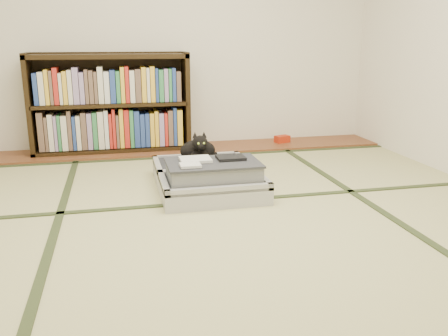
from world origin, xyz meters
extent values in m
plane|color=tan|center=(0.00, 0.00, 0.00)|extent=(4.50, 4.50, 0.00)
cube|color=brown|center=(0.00, 2.00, 0.01)|extent=(4.00, 0.50, 0.02)
cube|color=#AF260E|center=(1.05, 2.03, 0.06)|extent=(0.17, 0.13, 0.07)
plane|color=silver|center=(0.00, 2.25, 1.20)|extent=(4.00, 0.00, 4.00)
cube|color=#2D381E|center=(-1.00, 0.00, 0.00)|extent=(0.05, 4.50, 0.01)
cube|color=#2D381E|center=(1.00, 0.00, 0.00)|extent=(0.05, 4.50, 0.01)
cube|color=#2D381E|center=(0.00, 0.40, 0.00)|extent=(4.00, 0.05, 0.01)
cube|color=#2D381E|center=(0.00, 1.70, 0.00)|extent=(4.00, 0.05, 0.01)
cube|color=black|center=(-1.38, 2.07, 0.47)|extent=(0.04, 0.34, 0.95)
cube|color=black|center=(0.06, 2.07, 0.47)|extent=(0.04, 0.34, 0.95)
cube|color=black|center=(-0.66, 2.07, 0.03)|extent=(1.48, 0.34, 0.04)
cube|color=black|center=(-0.66, 2.07, 0.91)|extent=(1.48, 0.34, 0.04)
cube|color=black|center=(-0.66, 2.07, 0.47)|extent=(1.42, 0.34, 0.03)
cube|color=black|center=(-0.66, 2.23, 0.47)|extent=(1.48, 0.02, 0.95)
cube|color=gray|center=(-0.66, 2.05, 0.25)|extent=(1.33, 0.24, 0.40)
cube|color=gray|center=(-0.66, 2.05, 0.66)|extent=(1.33, 0.24, 0.36)
cube|color=#A4A4A9|center=(0.00, 0.48, 0.06)|extent=(0.72, 0.48, 0.12)
cube|color=#29292F|center=(0.00, 0.48, 0.09)|extent=(0.64, 0.40, 0.09)
cube|color=#A4A4A9|center=(0.00, 0.26, 0.13)|extent=(0.72, 0.04, 0.05)
cube|color=#A4A4A9|center=(0.00, 0.70, 0.13)|extent=(0.72, 0.04, 0.05)
cube|color=#A4A4A9|center=(-0.33, 0.48, 0.13)|extent=(0.04, 0.48, 0.05)
cube|color=#A4A4A9|center=(0.34, 0.48, 0.13)|extent=(0.04, 0.48, 0.05)
cube|color=#A4A4A9|center=(0.00, 0.96, 0.06)|extent=(0.72, 0.48, 0.12)
cube|color=#29292F|center=(0.00, 0.96, 0.09)|extent=(0.64, 0.40, 0.09)
cube|color=#A4A4A9|center=(0.00, 0.74, 0.13)|extent=(0.72, 0.04, 0.05)
cube|color=#A4A4A9|center=(0.00, 1.18, 0.13)|extent=(0.72, 0.04, 0.05)
cube|color=#A4A4A9|center=(-0.33, 0.96, 0.13)|extent=(0.04, 0.48, 0.05)
cube|color=#A4A4A9|center=(0.34, 0.96, 0.13)|extent=(0.04, 0.48, 0.05)
cylinder|color=black|center=(0.00, 0.72, 0.13)|extent=(0.64, 0.02, 0.02)
cube|color=gray|center=(0.00, 0.48, 0.18)|extent=(0.61, 0.37, 0.12)
cube|color=#313238|center=(0.00, 0.48, 0.25)|extent=(0.63, 0.39, 0.01)
cube|color=silver|center=(-0.11, 0.53, 0.27)|extent=(0.21, 0.17, 0.02)
cube|color=black|center=(0.14, 0.53, 0.27)|extent=(0.19, 0.15, 0.02)
cube|color=silver|center=(-0.17, 0.39, 0.27)|extent=(0.13, 0.11, 0.02)
cube|color=white|center=(-0.21, 0.25, 0.07)|extent=(0.06, 0.01, 0.04)
cube|color=white|center=(-0.09, 0.25, 0.06)|extent=(0.05, 0.01, 0.03)
cube|color=orange|center=(0.24, 0.25, 0.07)|extent=(0.05, 0.01, 0.03)
cube|color=#197F33|center=(0.18, 0.25, 0.09)|extent=(0.04, 0.01, 0.03)
ellipsoid|color=black|center=(-0.01, 0.99, 0.22)|extent=(0.28, 0.18, 0.17)
ellipsoid|color=black|center=(-0.01, 0.91, 0.20)|extent=(0.14, 0.10, 0.10)
ellipsoid|color=black|center=(-0.01, 0.88, 0.31)|extent=(0.12, 0.11, 0.11)
sphere|color=black|center=(-0.01, 0.84, 0.29)|extent=(0.05, 0.05, 0.05)
cone|color=black|center=(-0.05, 0.90, 0.37)|extent=(0.04, 0.05, 0.06)
cone|color=black|center=(0.02, 0.90, 0.37)|extent=(0.04, 0.05, 0.06)
sphere|color=#A5BF33|center=(-0.04, 0.83, 0.32)|extent=(0.02, 0.02, 0.02)
sphere|color=#A5BF33|center=(0.01, 0.83, 0.32)|extent=(0.02, 0.02, 0.02)
cylinder|color=black|center=(0.08, 1.08, 0.16)|extent=(0.17, 0.10, 0.03)
torus|color=white|center=(0.17, 1.01, 0.14)|extent=(0.10, 0.10, 0.01)
torus|color=white|center=(0.17, 1.00, 0.15)|extent=(0.08, 0.08, 0.01)
cube|color=black|center=(-0.08, 0.69, 0.01)|extent=(0.41, 0.18, 0.01)
cube|color=black|center=(-0.21, 0.75, 0.01)|extent=(0.16, 0.17, 0.01)
cube|color=black|center=(0.05, 0.75, 0.01)|extent=(0.21, 0.10, 0.01)
cylinder|color=black|center=(-0.08, 0.84, 0.01)|extent=(0.03, 0.08, 0.01)
camera|label=1|loc=(-0.61, -2.57, 1.07)|focal=38.00mm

